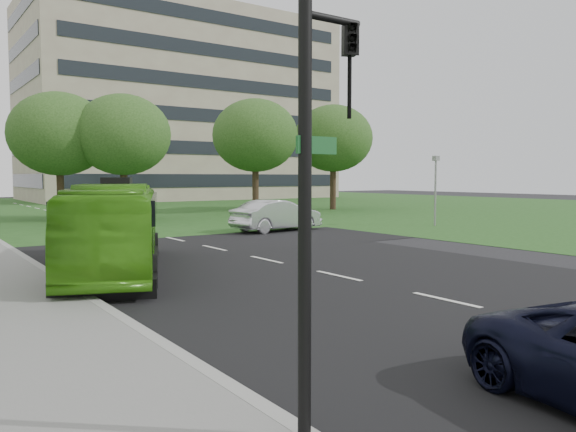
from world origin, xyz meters
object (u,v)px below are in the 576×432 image
object	(u,v)px
office_building	(181,108)
traffic_light	(317,171)
tree_park_b	(59,134)
tree_park_e	(333,138)
bus	(116,228)
sedan	(277,215)
camera_pole	(436,181)
tree_park_c	(123,135)
tree_park_d	(255,136)

from	to	relation	value
office_building	traffic_light	xyz separation A→B (m)	(-29.00, -67.96, -9.47)
tree_park_b	tree_park_e	bearing A→B (deg)	-1.45
bus	sedan	xyz separation A→B (m)	(11.41, 8.02, -0.52)
office_building	camera_pole	size ratio (longest dim) A/B	9.48
bus	sedan	world-z (taller)	bus
bus	traffic_light	world-z (taller)	traffic_light
tree_park_c	bus	distance (m)	22.00
tree_park_b	bus	distance (m)	23.33
office_building	tree_park_b	xyz separation A→B (m)	(-23.59, -32.65, -6.66)
tree_park_d	sedan	xyz separation A→B (m)	(-7.70, -14.74, -5.54)
bus	sedan	size ratio (longest dim) A/B	1.89
office_building	tree_park_e	xyz separation A→B (m)	(-0.20, -33.24, -6.08)
traffic_light	camera_pole	size ratio (longest dim) A/B	1.22
tree_park_e	traffic_light	xyz separation A→B (m)	(-28.79, -34.72, -3.39)
tree_park_d	sedan	world-z (taller)	tree_park_d
tree_park_c	tree_park_e	xyz separation A→B (m)	(19.79, 1.69, 0.62)
tree_park_b	tree_park_c	world-z (taller)	tree_park_b
camera_pole	traffic_light	bearing A→B (deg)	-152.25
tree_park_c	traffic_light	distance (m)	34.34
bus	sedan	bearing A→B (deg)	57.11
office_building	sedan	bearing A→B (deg)	-108.37
tree_park_d	tree_park_e	distance (m)	7.83
tree_park_e	camera_pole	bearing A→B (deg)	-109.00
camera_pole	office_building	bearing A→B (deg)	72.95
tree_park_d	tree_park_b	bearing A→B (deg)	-179.52
sedan	traffic_light	world-z (taller)	traffic_light
office_building	tree_park_c	size ratio (longest dim) A/B	4.69
tree_park_b	sedan	distance (m)	17.34
sedan	traffic_light	xyz separation A→B (m)	(-13.30, -20.70, 2.17)
tree_park_c	office_building	bearing A→B (deg)	60.22
sedan	traffic_light	distance (m)	24.70
office_building	bus	xyz separation A→B (m)	(-27.11, -55.28, -11.12)
tree_park_b	traffic_light	xyz separation A→B (m)	(-5.40, -35.31, -2.81)
office_building	sedan	size ratio (longest dim) A/B	7.68
traffic_light	tree_park_d	bearing A→B (deg)	81.39
tree_park_b	camera_pole	bearing A→B (deg)	-44.47
bus	camera_pole	size ratio (longest dim) A/B	2.34
sedan	traffic_light	bearing A→B (deg)	140.29
tree_park_d	camera_pole	size ratio (longest dim) A/B	2.23
tree_park_b	camera_pole	distance (m)	24.90
office_building	bus	size ratio (longest dim) A/B	4.06
sedan	camera_pole	world-z (taller)	camera_pole
tree_park_c	camera_pole	size ratio (longest dim) A/B	2.02
tree_park_c	bus	world-z (taller)	tree_park_c
tree_park_d	bus	bearing A→B (deg)	-130.02
tree_park_b	traffic_light	bearing A→B (deg)	-98.70
tree_park_e	traffic_light	world-z (taller)	tree_park_e
tree_park_b	sedan	bearing A→B (deg)	-61.62
tree_park_d	tree_park_e	xyz separation A→B (m)	(7.80, -0.72, 0.02)
office_building	sedan	world-z (taller)	office_building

